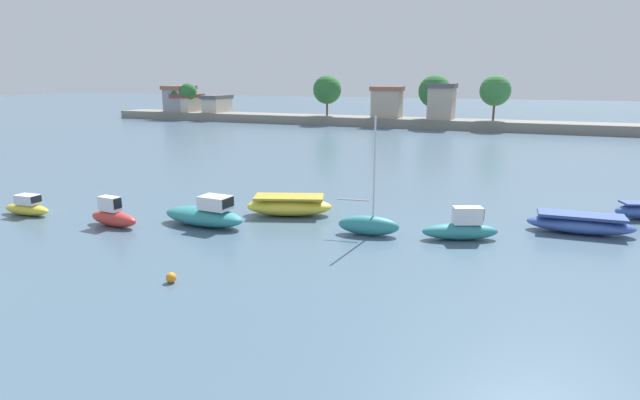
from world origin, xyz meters
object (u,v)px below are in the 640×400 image
object	(u,v)px
moored_boat_5	(369,225)
moored_boat_2	(113,216)
moored_boat_1	(27,207)
moored_boat_4	(289,206)
moored_boat_7	(580,224)
moored_boat_6	(461,228)
moored_boat_3	(205,215)
mooring_buoy_0	(171,278)

from	to	relation	value
moored_boat_5	moored_boat_2	bearing A→B (deg)	-172.00
moored_boat_1	moored_boat_4	world-z (taller)	moored_boat_1
moored_boat_7	moored_boat_4	bearing A→B (deg)	-173.62
moored_boat_2	moored_boat_5	world-z (taller)	moored_boat_5
moored_boat_5	moored_boat_6	distance (m)	4.80
moored_boat_1	moored_boat_3	size ratio (longest dim) A/B	0.63
moored_boat_2	moored_boat_4	distance (m)	10.07
moored_boat_3	moored_boat_4	size ratio (longest dim) A/B	0.94
moored_boat_1	moored_boat_4	xyz separation A→B (m)	(14.78, 6.03, 0.09)
moored_boat_5	mooring_buoy_0	bearing A→B (deg)	-128.23
moored_boat_6	moored_boat_5	bearing A→B (deg)	170.51
moored_boat_4	moored_boat_5	size ratio (longest dim) A/B	0.89
moored_boat_1	moored_boat_6	xyz separation A→B (m)	(25.12, 5.06, 0.10)
moored_boat_4	moored_boat_7	size ratio (longest dim) A/B	1.02
moored_boat_1	mooring_buoy_0	size ratio (longest dim) A/B	7.80
moored_boat_7	moored_boat_6	bearing A→B (deg)	-150.93
moored_boat_3	moored_boat_6	size ratio (longest dim) A/B	1.30
moored_boat_2	moored_boat_7	xyz separation A→B (m)	(24.29, 8.52, -0.09)
moored_boat_6	mooring_buoy_0	bearing A→B (deg)	-156.92
moored_boat_2	mooring_buoy_0	size ratio (longest dim) A/B	8.00
moored_boat_1	moored_boat_7	distance (m)	32.09
moored_boat_2	moored_boat_3	world-z (taller)	moored_boat_3
mooring_buoy_0	moored_boat_6	bearing A→B (deg)	45.55
moored_boat_4	moored_boat_5	bearing A→B (deg)	-39.39
moored_boat_4	moored_boat_2	bearing A→B (deg)	-163.66
moored_boat_3	moored_boat_5	world-z (taller)	moored_boat_5
moored_boat_7	moored_boat_2	bearing A→B (deg)	-163.55
moored_boat_1	moored_boat_2	distance (m)	6.62
moored_boat_7	mooring_buoy_0	size ratio (longest dim) A/B	12.82
moored_boat_1	moored_boat_2	xyz separation A→B (m)	(6.61, 0.14, 0.09)
moored_boat_4	mooring_buoy_0	world-z (taller)	moored_boat_4
moored_boat_2	moored_boat_7	distance (m)	25.74
moored_boat_5	moored_boat_7	world-z (taller)	moored_boat_5
moored_boat_7	moored_boat_5	bearing A→B (deg)	-158.76
moored_boat_7	moored_boat_1	bearing A→B (deg)	-167.22
moored_boat_1	moored_boat_4	distance (m)	15.97
moored_boat_2	moored_boat_4	world-z (taller)	moored_boat_2
moored_boat_5	moored_boat_7	size ratio (longest dim) A/B	1.15
moored_boat_2	moored_boat_4	size ratio (longest dim) A/B	0.61
moored_boat_2	moored_boat_4	bearing A→B (deg)	41.15
moored_boat_4	mooring_buoy_0	bearing A→B (deg)	-108.93
moored_boat_1	moored_boat_7	size ratio (longest dim) A/B	0.61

